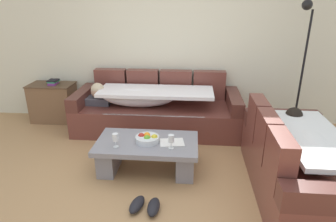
# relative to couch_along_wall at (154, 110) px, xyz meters

# --- Properties ---
(ground_plane) EXTENTS (14.00, 14.00, 0.00)m
(ground_plane) POSITION_rel_couch_along_wall_xyz_m (0.17, -1.63, -0.33)
(ground_plane) COLOR tan
(back_wall) EXTENTS (9.00, 0.10, 2.70)m
(back_wall) POSITION_rel_couch_along_wall_xyz_m (0.17, 0.52, 1.02)
(back_wall) COLOR beige
(back_wall) RESTS_ON ground_plane
(couch_along_wall) EXTENTS (2.52, 0.92, 0.88)m
(couch_along_wall) POSITION_rel_couch_along_wall_xyz_m (0.00, 0.00, 0.00)
(couch_along_wall) COLOR brown
(couch_along_wall) RESTS_ON ground_plane
(couch_near_window) EXTENTS (0.92, 1.81, 0.88)m
(couch_near_window) POSITION_rel_couch_along_wall_xyz_m (1.72, -1.46, 0.01)
(couch_near_window) COLOR brown
(couch_near_window) RESTS_ON ground_plane
(coffee_table) EXTENTS (1.20, 0.68, 0.38)m
(coffee_table) POSITION_rel_couch_along_wall_xyz_m (0.07, -1.18, -0.09)
(coffee_table) COLOR gray
(coffee_table) RESTS_ON ground_plane
(fruit_bowl) EXTENTS (0.28, 0.28, 0.10)m
(fruit_bowl) POSITION_rel_couch_along_wall_xyz_m (0.08, -1.19, 0.10)
(fruit_bowl) COLOR silver
(fruit_bowl) RESTS_ON coffee_table
(wine_glass_near_left) EXTENTS (0.07, 0.07, 0.17)m
(wine_glass_near_left) POSITION_rel_couch_along_wall_xyz_m (-0.26, -1.35, 0.17)
(wine_glass_near_left) COLOR silver
(wine_glass_near_left) RESTS_ON coffee_table
(wine_glass_near_right) EXTENTS (0.07, 0.07, 0.17)m
(wine_glass_near_right) POSITION_rel_couch_along_wall_xyz_m (0.37, -1.32, 0.17)
(wine_glass_near_right) COLOR silver
(wine_glass_near_right) RESTS_ON coffee_table
(open_magazine) EXTENTS (0.31, 0.25, 0.01)m
(open_magazine) POSITION_rel_couch_along_wall_xyz_m (0.37, -1.19, 0.06)
(open_magazine) COLOR white
(open_magazine) RESTS_ON coffee_table
(side_cabinet) EXTENTS (0.72, 0.44, 0.64)m
(side_cabinet) POSITION_rel_couch_along_wall_xyz_m (-1.74, 0.22, -0.01)
(side_cabinet) COLOR brown
(side_cabinet) RESTS_ON ground_plane
(book_stack_on_cabinet) EXTENTS (0.16, 0.23, 0.08)m
(book_stack_on_cabinet) POSITION_rel_couch_along_wall_xyz_m (-1.69, 0.22, 0.35)
(book_stack_on_cabinet) COLOR #72337F
(book_stack_on_cabinet) RESTS_ON side_cabinet
(floor_lamp) EXTENTS (0.33, 0.31, 1.95)m
(floor_lamp) POSITION_rel_couch_along_wall_xyz_m (2.15, 0.12, 0.79)
(floor_lamp) COLOR black
(floor_lamp) RESTS_ON ground_plane
(pair_of_shoes) EXTENTS (0.32, 0.30, 0.09)m
(pair_of_shoes) POSITION_rel_couch_along_wall_xyz_m (0.16, -1.91, -0.28)
(pair_of_shoes) COLOR black
(pair_of_shoes) RESTS_ON ground_plane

